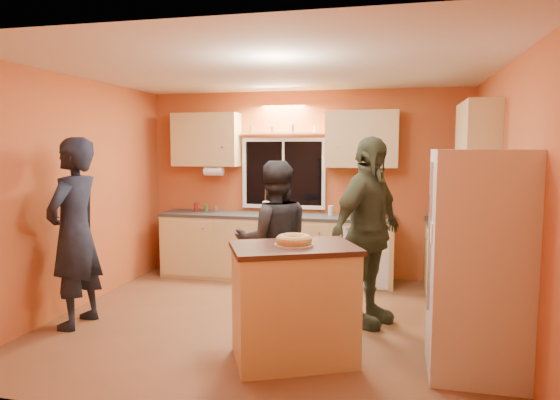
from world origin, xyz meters
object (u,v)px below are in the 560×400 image
(person_right, at_px, (368,231))
(person_left, at_px, (75,233))
(refrigerator, at_px, (478,264))
(island, at_px, (294,302))
(person_center, at_px, (274,241))

(person_right, bearing_deg, person_left, 132.80)
(refrigerator, relative_size, island, 1.47)
(person_left, bearing_deg, refrigerator, 86.73)
(person_center, height_order, person_right, person_right)
(island, distance_m, person_center, 1.08)
(refrigerator, xyz_separation_m, person_center, (-1.87, 0.87, -0.06))
(refrigerator, distance_m, person_center, 2.06)
(island, bearing_deg, person_center, 88.71)
(person_center, xyz_separation_m, person_right, (0.96, 0.10, 0.12))
(island, bearing_deg, refrigerator, -21.61)
(person_left, distance_m, person_right, 2.97)
(refrigerator, bearing_deg, person_right, 133.17)
(person_left, height_order, person_center, person_left)
(island, height_order, person_left, person_left)
(person_right, bearing_deg, island, -179.30)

